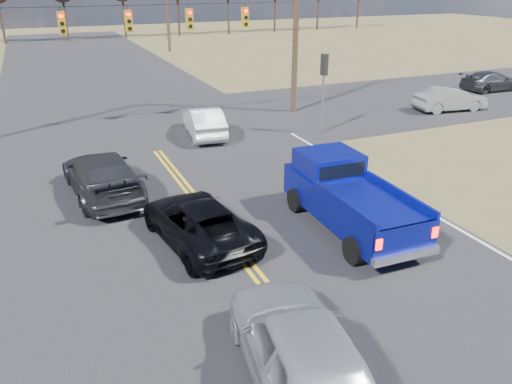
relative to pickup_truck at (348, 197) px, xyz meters
name	(u,v)px	position (x,y,z in m)	size (l,w,h in m)	color
ground	(311,344)	(-3.71, -4.37, -1.01)	(160.00, 160.00, 0.00)	brown
road_main	(182,182)	(-3.71, 5.63, -1.01)	(14.00, 120.00, 0.02)	#28282B
road_cross	(139,129)	(-3.71, 13.63, -1.01)	(120.00, 12.00, 0.02)	#28282B
signal_gantry	(141,26)	(-3.21, 13.42, 4.06)	(19.60, 4.83, 10.00)	#473323
utility_poles	(133,24)	(-3.71, 12.63, 4.22)	(19.60, 58.32, 10.00)	#473323
treeline	(101,4)	(-3.71, 22.60, 4.70)	(87.00, 117.80, 7.40)	#33261C
pickup_truck	(348,197)	(0.00, 0.00, 0.00)	(2.35, 5.58, 2.07)	black
silver_suv	(303,353)	(-4.51, -5.38, -0.15)	(2.02, 5.03, 1.71)	#A6A9AE
black_suv	(198,221)	(-4.51, 0.97, -0.35)	(2.16, 4.69, 1.30)	black
white_car_queue	(204,121)	(-0.97, 11.13, -0.29)	(1.52, 4.36, 1.43)	silver
dgrey_car_queue	(102,175)	(-6.58, 5.63, -0.23)	(2.16, 5.31, 1.54)	#2C2B2F
cross_car_east_near	(450,99)	(13.74, 10.14, -0.30)	(4.25, 1.48, 1.40)	gray
cross_car_east_far	(492,81)	(20.40, 13.26, -0.35)	(4.54, 1.84, 1.32)	#2C2C30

